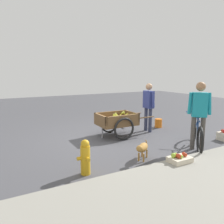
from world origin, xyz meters
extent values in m
plane|color=#47474C|center=(0.00, 0.00, 0.00)|extent=(24.00, 24.00, 0.00)
cube|color=gray|center=(0.00, 3.47, 0.06)|extent=(12.00, 2.40, 0.12)
cube|color=brown|center=(-0.29, -0.07, 0.40)|extent=(1.11, 0.81, 0.10)
cube|color=brown|center=(0.23, -0.08, 0.57)|extent=(0.07, 0.80, 0.24)
cube|color=brown|center=(-0.81, -0.07, 0.57)|extent=(0.07, 0.80, 0.24)
cube|color=brown|center=(-0.29, 0.30, 0.57)|extent=(1.10, 0.07, 0.24)
cube|color=brown|center=(-0.30, -0.44, 0.57)|extent=(1.10, 0.07, 0.24)
torus|color=black|center=(-0.29, 0.37, 0.32)|extent=(0.64, 0.07, 0.64)
torus|color=black|center=(-0.30, -0.51, 0.32)|extent=(0.64, 0.07, 0.64)
cylinder|color=#9E9EA8|center=(-0.29, -0.07, 0.32)|extent=(0.05, 0.88, 0.04)
cylinder|color=brown|center=(-1.11, 0.28, 0.55)|extent=(0.55, 0.04, 0.04)
cylinder|color=brown|center=(-1.12, -0.40, 0.55)|extent=(0.55, 0.04, 0.04)
cylinder|color=#9E9EA8|center=(0.18, -0.08, 0.18)|extent=(0.04, 0.04, 0.35)
ellipsoid|color=gold|center=(-0.25, -0.05, 0.63)|extent=(0.18, 0.10, 0.14)
ellipsoid|color=gold|center=(-0.23, -0.04, 0.64)|extent=(0.19, 0.07, 0.08)
ellipsoid|color=gold|center=(-0.22, -0.03, 0.65)|extent=(0.19, 0.11, 0.08)
ellipsoid|color=gold|center=(-0.20, -0.03, 0.66)|extent=(0.18, 0.08, 0.15)
ellipsoid|color=gold|center=(-0.58, 0.04, 0.60)|extent=(0.17, 0.06, 0.15)
ellipsoid|color=gold|center=(-0.57, 0.05, 0.61)|extent=(0.19, 0.09, 0.10)
ellipsoid|color=gold|center=(-0.56, 0.05, 0.62)|extent=(0.19, 0.08, 0.05)
ellipsoid|color=gold|center=(-0.55, 0.06, 0.63)|extent=(0.19, 0.09, 0.10)
ellipsoid|color=gold|center=(-0.53, 0.06, 0.64)|extent=(0.17, 0.06, 0.15)
ellipsoid|color=gold|center=(-0.64, -0.14, 0.53)|extent=(0.18, 0.07, 0.13)
ellipsoid|color=gold|center=(-0.62, -0.14, 0.54)|extent=(0.19, 0.12, 0.05)
ellipsoid|color=gold|center=(-0.59, -0.13, 0.55)|extent=(0.18, 0.07, 0.15)
ellipsoid|color=gold|center=(-0.67, -0.29, 0.62)|extent=(0.18, 0.08, 0.13)
ellipsoid|color=gold|center=(-0.65, -0.29, 0.63)|extent=(0.18, 0.11, 0.04)
ellipsoid|color=gold|center=(-0.63, -0.28, 0.64)|extent=(0.18, 0.08, 0.14)
ellipsoid|color=gold|center=(-0.23, 0.13, 0.55)|extent=(0.18, 0.07, 0.13)
ellipsoid|color=gold|center=(-0.22, 0.14, 0.56)|extent=(0.19, 0.10, 0.11)
ellipsoid|color=gold|center=(-0.21, 0.14, 0.57)|extent=(0.18, 0.05, 0.05)
ellipsoid|color=gold|center=(-0.20, 0.15, 0.58)|extent=(0.19, 0.08, 0.09)
ellipsoid|color=gold|center=(-0.18, 0.15, 0.59)|extent=(0.17, 0.09, 0.16)
ellipsoid|color=gold|center=(-0.72, 0.17, 0.59)|extent=(0.18, 0.10, 0.15)
ellipsoid|color=gold|center=(-0.71, 0.17, 0.60)|extent=(0.19, 0.06, 0.10)
ellipsoid|color=gold|center=(-0.70, 0.18, 0.61)|extent=(0.18, 0.06, 0.05)
ellipsoid|color=gold|center=(-0.69, 0.18, 0.62)|extent=(0.19, 0.06, 0.10)
ellipsoid|color=gold|center=(-0.67, 0.19, 0.63)|extent=(0.17, 0.05, 0.15)
ellipsoid|color=gold|center=(-0.23, 0.05, 0.60)|extent=(0.18, 0.08, 0.14)
ellipsoid|color=gold|center=(-0.22, 0.05, 0.61)|extent=(0.19, 0.07, 0.09)
ellipsoid|color=gold|center=(-0.21, 0.06, 0.62)|extent=(0.19, 0.11, 0.05)
ellipsoid|color=gold|center=(-0.19, 0.07, 0.63)|extent=(0.19, 0.07, 0.09)
ellipsoid|color=gold|center=(-0.18, 0.07, 0.64)|extent=(0.17, 0.09, 0.15)
ellipsoid|color=gold|center=(-0.36, 0.04, 0.59)|extent=(0.18, 0.06, 0.12)
ellipsoid|color=gold|center=(-0.34, 0.05, 0.60)|extent=(0.19, 0.09, 0.05)
ellipsoid|color=gold|center=(-0.32, 0.05, 0.61)|extent=(0.18, 0.10, 0.14)
ellipsoid|color=gold|center=(-0.62, 0.08, 0.50)|extent=(0.17, 0.09, 0.15)
ellipsoid|color=gold|center=(-0.61, 0.09, 0.51)|extent=(0.19, 0.10, 0.11)
ellipsoid|color=gold|center=(-0.60, 0.09, 0.52)|extent=(0.19, 0.08, 0.05)
ellipsoid|color=gold|center=(-0.59, 0.10, 0.53)|extent=(0.19, 0.10, 0.11)
ellipsoid|color=gold|center=(-0.58, 0.10, 0.54)|extent=(0.18, 0.09, 0.14)
ellipsoid|color=gold|center=(-0.22, -0.13, 0.50)|extent=(0.17, 0.05, 0.15)
ellipsoid|color=gold|center=(-0.21, -0.13, 0.51)|extent=(0.19, 0.09, 0.10)
ellipsoid|color=gold|center=(-0.20, -0.12, 0.52)|extent=(0.18, 0.06, 0.05)
ellipsoid|color=gold|center=(-0.18, -0.11, 0.53)|extent=(0.19, 0.07, 0.11)
ellipsoid|color=gold|center=(-0.18, -0.11, 0.54)|extent=(0.18, 0.09, 0.14)
ellipsoid|color=gold|center=(-0.65, -0.12, 0.50)|extent=(0.18, 0.08, 0.13)
ellipsoid|color=gold|center=(-0.64, -0.12, 0.51)|extent=(0.19, 0.09, 0.09)
ellipsoid|color=gold|center=(-0.63, -0.11, 0.52)|extent=(0.19, 0.10, 0.05)
ellipsoid|color=gold|center=(-0.62, -0.10, 0.53)|extent=(0.19, 0.07, 0.09)
ellipsoid|color=gold|center=(-0.61, -0.10, 0.54)|extent=(0.18, 0.08, 0.14)
ellipsoid|color=gold|center=(-0.30, 0.03, 0.52)|extent=(0.18, 0.06, 0.12)
ellipsoid|color=gold|center=(-0.29, 0.04, 0.53)|extent=(0.19, 0.09, 0.08)
ellipsoid|color=gold|center=(-0.27, 0.04, 0.54)|extent=(0.19, 0.06, 0.09)
ellipsoid|color=gold|center=(-0.26, 0.05, 0.55)|extent=(0.18, 0.10, 0.13)
cylinder|color=#333851|center=(-1.44, 0.05, 0.38)|extent=(0.11, 0.11, 0.76)
cylinder|color=#333851|center=(-1.45, -0.17, 0.38)|extent=(0.11, 0.11, 0.76)
cube|color=navy|center=(-1.44, -0.06, 1.03)|extent=(0.20, 0.34, 0.54)
sphere|color=tan|center=(-1.44, -0.06, 1.43)|extent=(0.21, 0.21, 0.21)
cylinder|color=navy|center=(-1.44, 0.16, 1.06)|extent=(0.08, 0.14, 0.49)
cylinder|color=navy|center=(-1.45, -0.28, 1.06)|extent=(0.08, 0.08, 0.48)
torus|color=black|center=(-1.88, 1.39, 0.33)|extent=(0.47, 0.54, 0.66)
torus|color=black|center=(-1.23, 2.15, 0.33)|extent=(0.47, 0.54, 0.66)
cylinder|color=#234C93|center=(-1.55, 1.77, 0.73)|extent=(0.42, 0.48, 0.04)
cylinder|color=#234C93|center=(-1.48, 1.86, 0.56)|extent=(0.09, 0.10, 0.45)
cylinder|color=#234C93|center=(-1.67, 1.63, 0.51)|extent=(0.37, 0.43, 0.43)
ellipsoid|color=black|center=(-1.46, 1.88, 0.82)|extent=(0.20, 0.08, 0.06)
cylinder|color=#234C93|center=(-1.85, 1.43, 0.83)|extent=(0.37, 0.32, 0.03)
cylinder|color=#4C4742|center=(-1.37, 1.81, 0.41)|extent=(0.11, 0.11, 0.82)
cylinder|color=#4C4742|center=(-1.54, 1.95, 0.41)|extent=(0.11, 0.11, 0.82)
cube|color=teal|center=(-1.46, 1.88, 1.11)|extent=(0.39, 0.37, 0.58)
sphere|color=#9E704C|center=(-1.46, 1.88, 1.55)|extent=(0.22, 0.22, 0.22)
cylinder|color=teal|center=(-1.29, 1.74, 1.14)|extent=(0.08, 0.11, 0.53)
cylinder|color=teal|center=(-1.63, 2.03, 1.14)|extent=(0.08, 0.12, 0.53)
ellipsoid|color=#AD7A38|center=(0.09, 1.76, 0.27)|extent=(0.46, 0.41, 0.18)
sphere|color=#AD7A38|center=(0.31, 1.93, 0.33)|extent=(0.14, 0.14, 0.14)
cylinder|color=#AD7A38|center=(-0.13, 1.59, 0.31)|extent=(0.10, 0.09, 0.12)
cylinder|color=#AD7A38|center=(0.16, 1.89, 0.09)|extent=(0.04, 0.04, 0.18)
cylinder|color=#AD7A38|center=(0.23, 1.80, 0.09)|extent=(0.04, 0.04, 0.18)
cylinder|color=#AD7A38|center=(-0.04, 1.72, 0.09)|extent=(0.04, 0.04, 0.18)
cylinder|color=#AD7A38|center=(0.02, 1.64, 0.09)|extent=(0.04, 0.04, 0.18)
cylinder|color=gold|center=(1.47, 1.83, 0.28)|extent=(0.18, 0.18, 0.55)
sphere|color=gold|center=(1.47, 1.83, 0.59)|extent=(0.16, 0.16, 0.16)
cylinder|color=gold|center=(1.58, 1.83, 0.33)|extent=(0.10, 0.07, 0.07)
cylinder|color=gold|center=(1.47, 1.94, 0.33)|extent=(0.07, 0.10, 0.07)
cylinder|color=orange|center=(-2.09, -0.31, 0.15)|extent=(0.25, 0.25, 0.29)
sphere|color=red|center=(-2.67, 1.74, 0.26)|extent=(0.07, 0.07, 0.07)
sphere|color=#B23319|center=(-2.72, 1.67, 0.26)|extent=(0.09, 0.09, 0.09)
sphere|color=red|center=(-2.70, 1.73, 0.27)|extent=(0.09, 0.09, 0.09)
cube|color=beige|center=(-0.29, 2.47, 0.11)|extent=(0.44, 0.32, 0.22)
sphere|color=#99BF33|center=(-0.15, 2.43, 0.27)|extent=(0.10, 0.10, 0.10)
sphere|color=#B23319|center=(-0.22, 2.50, 0.27)|extent=(0.09, 0.09, 0.09)
sphere|color=#B23319|center=(-0.40, 2.50, 0.26)|extent=(0.08, 0.08, 0.08)
sphere|color=#B23319|center=(-0.22, 2.46, 0.26)|extent=(0.08, 0.08, 0.08)
sphere|color=#B23319|center=(-0.42, 2.44, 0.26)|extent=(0.07, 0.07, 0.07)
sphere|color=#99BF33|center=(-0.26, 2.52, 0.26)|extent=(0.07, 0.07, 0.07)
sphere|color=#99BF33|center=(-0.22, 2.41, 0.26)|extent=(0.08, 0.08, 0.08)
camera|label=1|loc=(2.92, 5.52, 1.89)|focal=35.97mm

